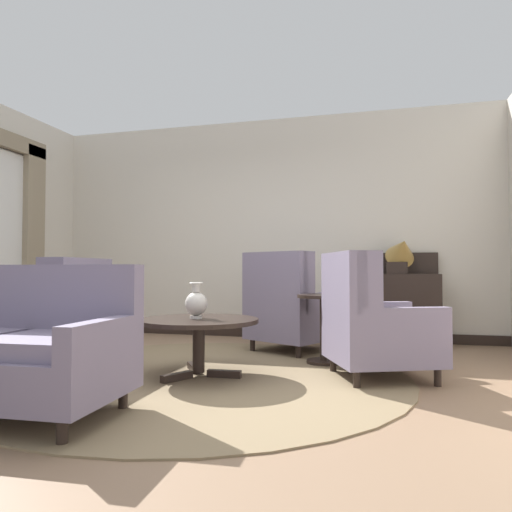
# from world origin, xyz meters

# --- Properties ---
(ground) EXTENTS (8.42, 8.42, 0.00)m
(ground) POSITION_xyz_m (0.00, 0.00, 0.00)
(ground) COLOR #896B51
(wall_back) EXTENTS (6.17, 0.08, 2.92)m
(wall_back) POSITION_xyz_m (0.00, 2.77, 1.46)
(wall_back) COLOR silver
(wall_back) RESTS_ON ground
(baseboard_back) EXTENTS (6.01, 0.03, 0.12)m
(baseboard_back) POSITION_xyz_m (0.00, 2.71, 0.06)
(baseboard_back) COLOR black
(baseboard_back) RESTS_ON ground
(area_rug) EXTENTS (3.53, 3.53, 0.01)m
(area_rug) POSITION_xyz_m (0.00, 0.30, 0.01)
(area_rug) COLOR #847051
(area_rug) RESTS_ON ground
(coffee_table) EXTENTS (0.99, 0.99, 0.49)m
(coffee_table) POSITION_xyz_m (0.03, 0.27, 0.41)
(coffee_table) COLOR black
(coffee_table) RESTS_ON ground
(porcelain_vase) EXTENTS (0.19, 0.19, 0.30)m
(porcelain_vase) POSITION_xyz_m (0.01, 0.27, 0.61)
(porcelain_vase) COLOR beige
(porcelain_vase) RESTS_ON coffee_table
(settee) EXTENTS (1.48, 0.86, 0.92)m
(settee) POSITION_xyz_m (-0.70, -0.98, 0.39)
(settee) COLOR slate
(settee) RESTS_ON ground
(armchair_near_sideboard) EXTENTS (1.03, 1.00, 1.03)m
(armchair_near_sideboard) POSITION_xyz_m (1.42, 0.57, 0.44)
(armchair_near_sideboard) COLOR slate
(armchair_near_sideboard) RESTS_ON ground
(armchair_near_window) EXTENTS (0.88, 0.77, 0.99)m
(armchair_near_window) POSITION_xyz_m (-1.35, 0.27, 0.42)
(armchair_near_window) COLOR slate
(armchair_near_window) RESTS_ON ground
(armchair_back_corner) EXTENTS (1.10, 1.13, 1.08)m
(armchair_back_corner) POSITION_xyz_m (0.54, 1.68, 0.45)
(armchair_back_corner) COLOR slate
(armchair_back_corner) RESTS_ON ground
(side_table) EXTENTS (0.50, 0.50, 0.66)m
(side_table) POSITION_xyz_m (0.97, 1.09, 0.40)
(side_table) COLOR black
(side_table) RESTS_ON ground
(sideboard) EXTENTS (0.97, 0.40, 1.10)m
(sideboard) POSITION_xyz_m (1.68, 2.47, 0.49)
(sideboard) COLOR black
(sideboard) RESTS_ON ground
(gramophone) EXTENTS (0.41, 0.50, 0.52)m
(gramophone) POSITION_xyz_m (1.73, 2.38, 1.09)
(gramophone) COLOR black
(gramophone) RESTS_ON sideboard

